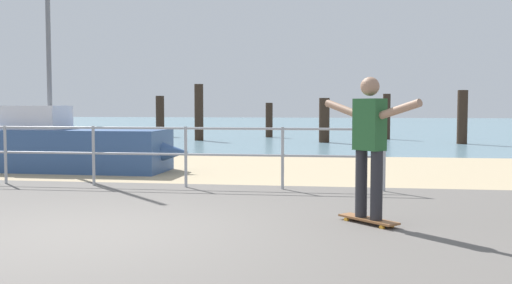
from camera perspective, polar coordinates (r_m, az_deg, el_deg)
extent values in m
cube|color=#605B56|center=(5.78, -19.53, -10.69)|extent=(24.00, 10.00, 0.04)
cube|color=tan|center=(13.29, -3.26, -2.48)|extent=(24.00, 6.00, 0.04)
cube|color=slate|center=(41.06, 4.53, 1.63)|extent=(72.00, 50.00, 0.04)
cylinder|color=#9EA0A5|center=(11.24, -23.28, -1.18)|extent=(0.05, 0.05, 1.05)
cylinder|color=#9EA0A5|center=(10.48, -15.59, -1.35)|extent=(0.05, 0.05, 1.05)
cylinder|color=#9EA0A5|center=(9.93, -6.87, -1.51)|extent=(0.05, 0.05, 1.05)
cylinder|color=#9EA0A5|center=(9.63, 2.61, -1.65)|extent=(0.05, 0.05, 1.05)
cylinder|color=#9EA0A5|center=(9.62, 12.41, -1.74)|extent=(0.05, 0.05, 1.05)
cylinder|color=#9EA0A5|center=(10.45, -15.63, 1.35)|extent=(9.86, 0.04, 0.04)
cylinder|color=#9EA0A5|center=(10.47, -15.59, -1.07)|extent=(9.86, 0.04, 0.04)
cube|color=#335184|center=(13.04, -18.25, -0.78)|extent=(4.43, 1.50, 0.90)
cone|color=#335184|center=(12.17, -9.05, -0.95)|extent=(1.12, 0.79, 0.77)
cylinder|color=slate|center=(13.29, -19.67, 11.74)|extent=(0.10, 0.10, 4.87)
cube|color=silver|center=(13.30, -20.60, 2.27)|extent=(1.22, 0.93, 0.50)
cube|color=brown|center=(7.01, 10.92, -7.42)|extent=(0.70, 0.71, 0.02)
cylinder|color=orange|center=(7.16, 8.82, -7.52)|extent=(0.06, 0.06, 0.06)
cylinder|color=orange|center=(7.27, 9.72, -7.36)|extent=(0.06, 0.06, 0.06)
cylinder|color=orange|center=(6.78, 12.19, -8.19)|extent=(0.06, 0.06, 0.06)
cylinder|color=orange|center=(6.90, 13.09, -8.00)|extent=(0.06, 0.06, 0.06)
cylinder|color=#26262B|center=(7.03, 10.24, -3.99)|extent=(0.14, 0.14, 0.80)
cylinder|color=#26262B|center=(6.87, 11.69, -4.19)|extent=(0.14, 0.14, 0.80)
cube|color=#26592D|center=(6.89, 11.03, 1.69)|extent=(0.39, 0.40, 0.60)
sphere|color=#9E755B|center=(6.89, 11.07, 5.35)|extent=(0.22, 0.22, 0.22)
cylinder|color=#9E755B|center=(7.20, 8.44, 3.22)|extent=(0.45, 0.46, 0.23)
cylinder|color=#9E755B|center=(6.59, 13.89, 3.13)|extent=(0.45, 0.46, 0.23)
cylinder|color=#332319|center=(26.50, -9.36, 2.49)|extent=(0.38, 0.38, 1.83)
cylinder|color=#332319|center=(23.16, -5.60, 2.88)|extent=(0.35, 0.35, 2.24)
cylinder|color=#332319|center=(25.36, 1.29, 2.14)|extent=(0.31, 0.31, 1.52)
cylinder|color=#332319|center=(21.95, 6.68, 2.10)|extent=(0.39, 0.39, 1.68)
cylinder|color=#332319|center=(24.47, 12.63, 2.42)|extent=(0.31, 0.31, 1.88)
cylinder|color=#332319|center=(22.24, 19.51, 2.29)|extent=(0.36, 0.36, 1.95)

